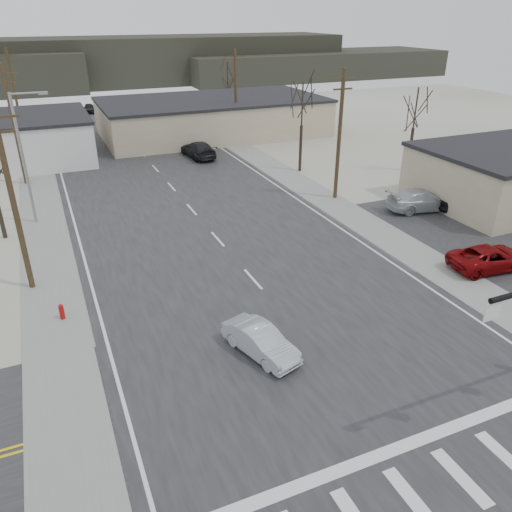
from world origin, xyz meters
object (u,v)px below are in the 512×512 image
(car_parked_dark_a, at_px, (462,201))
(sedan_crossing, at_px, (261,341))
(car_far_a, at_px, (198,149))
(fire_hydrant, at_px, (62,312))
(car_far_b, at_px, (89,108))
(car_parked_silver, at_px, (422,200))
(car_parked_red, at_px, (490,258))

(car_parked_dark_a, bearing_deg, sedan_crossing, 120.07)
(sedan_crossing, relative_size, car_far_a, 0.71)
(fire_hydrant, xyz_separation_m, car_far_b, (7.95, 57.00, 0.23))
(car_parked_dark_a, relative_size, car_parked_silver, 0.79)
(fire_hydrant, xyz_separation_m, car_far_a, (15.29, 26.35, 0.40))
(fire_hydrant, height_order, car_far_a, car_far_a)
(sedan_crossing, height_order, car_far_b, sedan_crossing)
(fire_hydrant, xyz_separation_m, car_parked_silver, (26.26, 5.00, 0.37))
(fire_hydrant, xyz_separation_m, car_parked_dark_a, (29.06, 3.85, 0.31))
(fire_hydrant, relative_size, car_far_b, 0.23)
(car_far_a, distance_m, car_far_b, 31.52)
(fire_hydrant, bearing_deg, car_parked_silver, 10.78)
(car_parked_dark_a, bearing_deg, car_parked_red, 149.74)
(car_parked_dark_a, distance_m, car_parked_silver, 3.03)
(car_parked_red, distance_m, car_parked_dark_a, 9.88)
(sedan_crossing, distance_m, car_parked_red, 15.77)
(sedan_crossing, bearing_deg, car_far_b, 72.29)
(fire_hydrant, relative_size, car_parked_red, 0.18)
(car_far_b, relative_size, car_parked_dark_a, 0.88)
(fire_hydrant, height_order, car_far_b, car_far_b)
(car_parked_dark_a, bearing_deg, car_far_b, 25.92)
(car_far_a, xyz_separation_m, car_parked_silver, (10.97, -21.35, -0.03))
(fire_hydrant, bearing_deg, car_far_b, 82.06)
(car_parked_red, height_order, car_parked_dark_a, car_parked_dark_a)
(sedan_crossing, xyz_separation_m, car_far_b, (0.12, 63.41, -0.01))
(fire_hydrant, bearing_deg, car_parked_red, -10.36)
(sedan_crossing, bearing_deg, car_far_a, 59.58)
(car_parked_red, xyz_separation_m, car_parked_dark_a, (5.60, 8.14, 0.04))
(car_parked_dark_a, bearing_deg, car_parked_silver, 72.02)
(car_far_a, bearing_deg, car_parked_red, 100.45)
(sedan_crossing, distance_m, car_far_a, 33.59)
(car_parked_red, distance_m, car_parked_silver, 9.70)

